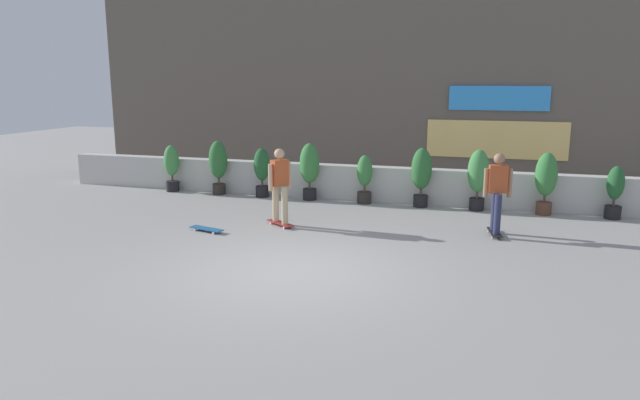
% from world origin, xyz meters
% --- Properties ---
extents(ground_plane, '(48.00, 48.00, 0.00)m').
position_xyz_m(ground_plane, '(0.00, 0.00, 0.00)').
color(ground_plane, '#9E9B96').
extents(planter_wall, '(18.00, 0.40, 0.90)m').
position_xyz_m(planter_wall, '(0.00, 6.00, 0.45)').
color(planter_wall, beige).
rests_on(planter_wall, ground).
extents(building_backdrop, '(20.00, 2.08, 6.50)m').
position_xyz_m(building_backdrop, '(0.01, 10.00, 3.25)').
color(building_backdrop, '#60564C').
rests_on(building_backdrop, ground).
extents(potted_plant_0, '(0.42, 0.42, 1.32)m').
position_xyz_m(potted_plant_0, '(-5.63, 5.55, 0.74)').
color(potted_plant_0, black).
rests_on(potted_plant_0, ground).
extents(potted_plant_1, '(0.51, 0.51, 1.49)m').
position_xyz_m(potted_plant_1, '(-4.17, 5.55, 0.86)').
color(potted_plant_1, '#2D2823').
rests_on(potted_plant_1, ground).
extents(potted_plant_2, '(0.43, 0.43, 1.33)m').
position_xyz_m(potted_plant_2, '(-2.87, 5.55, 0.75)').
color(potted_plant_2, black).
rests_on(potted_plant_2, ground).
extents(potted_plant_3, '(0.52, 0.52, 1.50)m').
position_xyz_m(potted_plant_3, '(-1.52, 5.55, 0.88)').
color(potted_plant_3, black).
rests_on(potted_plant_3, ground).
extents(potted_plant_4, '(0.39, 0.39, 1.25)m').
position_xyz_m(potted_plant_4, '(-0.04, 5.55, 0.68)').
color(potted_plant_4, '#2D2823').
rests_on(potted_plant_4, ground).
extents(potted_plant_5, '(0.51, 0.51, 1.48)m').
position_xyz_m(potted_plant_5, '(1.41, 5.55, 0.86)').
color(potted_plant_5, black).
rests_on(potted_plant_5, ground).
extents(potted_plant_6, '(0.51, 0.51, 1.49)m').
position_xyz_m(potted_plant_6, '(2.77, 5.55, 0.87)').
color(potted_plant_6, black).
rests_on(potted_plant_6, ground).
extents(potted_plant_7, '(0.50, 0.50, 1.48)m').
position_xyz_m(potted_plant_7, '(4.30, 5.55, 0.86)').
color(potted_plant_7, brown).
rests_on(potted_plant_7, ground).
extents(potted_plant_8, '(0.38, 0.38, 1.22)m').
position_xyz_m(potted_plant_8, '(5.79, 5.55, 0.66)').
color(potted_plant_8, black).
rests_on(potted_plant_8, ground).
extents(skater_far_left, '(0.55, 0.82, 1.70)m').
position_xyz_m(skater_far_left, '(3.21, 3.26, 0.94)').
color(skater_far_left, black).
rests_on(skater_far_left, ground).
extents(skater_foreground, '(0.77, 0.63, 1.70)m').
position_xyz_m(skater_foreground, '(-1.27, 2.71, 0.94)').
color(skater_foreground, maroon).
rests_on(skater_foreground, ground).
extents(skateboard_near_camera, '(0.82, 0.40, 0.08)m').
position_xyz_m(skateboard_near_camera, '(-2.59, 1.81, 0.06)').
color(skateboard_near_camera, '#266699').
rests_on(skateboard_near_camera, ground).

